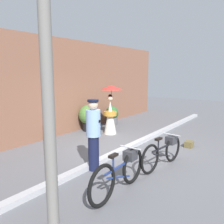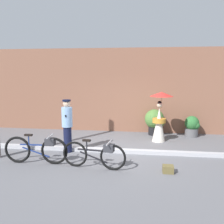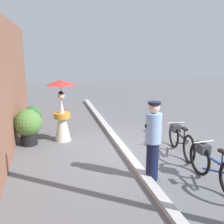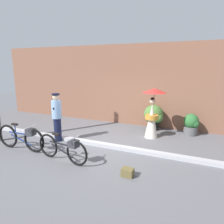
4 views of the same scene
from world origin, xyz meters
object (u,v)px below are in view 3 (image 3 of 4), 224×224
(person_with_parasol, at_px, (62,110))
(potted_plant_by_door, at_px, (29,125))
(person_officer, at_px, (153,139))
(potted_plant_small, at_px, (34,117))
(bicycle_near_officer, at_px, (180,139))
(backpack_on_pavement, at_px, (154,129))
(bicycle_far_side, at_px, (213,166))

(person_with_parasol, relative_size, potted_plant_by_door, 1.75)
(person_officer, relative_size, person_with_parasol, 0.92)
(potted_plant_small, bearing_deg, person_with_parasol, -146.20)
(person_officer, bearing_deg, potted_plant_small, 30.99)
(potted_plant_small, bearing_deg, bicycle_near_officer, -129.06)
(person_with_parasol, distance_m, backpack_on_pavement, 3.13)
(potted_plant_small, bearing_deg, potted_plant_by_door, 177.36)
(potted_plant_by_door, bearing_deg, person_officer, -136.97)
(person_with_parasol, relative_size, potted_plant_small, 2.22)
(bicycle_far_side, relative_size, person_with_parasol, 1.00)
(backpack_on_pavement, bearing_deg, bicycle_far_side, 177.13)
(potted_plant_small, bearing_deg, person_officer, -149.01)
(bicycle_far_side, distance_m, potted_plant_small, 6.12)
(bicycle_near_officer, distance_m, person_with_parasol, 3.52)
(potted_plant_small, relative_size, backpack_on_pavement, 2.96)
(person_officer, distance_m, backpack_on_pavement, 3.46)
(bicycle_near_officer, bearing_deg, backpack_on_pavement, -1.14)
(person_with_parasol, bearing_deg, person_officer, -150.32)
(potted_plant_by_door, bearing_deg, person_with_parasol, -82.25)
(person_with_parasol, xyz_separation_m, potted_plant_by_door, (-0.13, 0.97, -0.37))
(potted_plant_small, distance_m, backpack_on_pavement, 4.11)
(backpack_on_pavement, bearing_deg, potted_plant_by_door, 93.38)
(person_officer, bearing_deg, person_with_parasol, 29.68)
(person_officer, relative_size, potted_plant_small, 2.05)
(person_with_parasol, xyz_separation_m, potted_plant_small, (1.34, 0.90, -0.53))
(person_officer, distance_m, person_with_parasol, 3.44)
(bicycle_far_side, xyz_separation_m, backpack_on_pavement, (3.62, -0.18, -0.32))
(person_officer, height_order, potted_plant_small, person_officer)
(potted_plant_by_door, distance_m, backpack_on_pavement, 4.02)
(person_officer, bearing_deg, backpack_on_pavement, -22.90)
(person_with_parasol, bearing_deg, backpack_on_pavement, -88.03)
(bicycle_near_officer, bearing_deg, person_with_parasol, 58.79)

